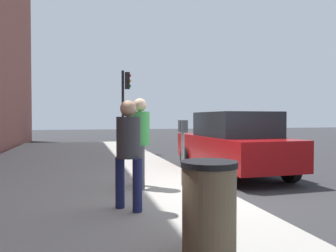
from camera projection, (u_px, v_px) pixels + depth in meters
ground_plane at (220, 195)px, 6.76m from camera, size 80.00×80.00×0.00m
sidewalk_slab at (70, 201)px, 5.99m from camera, size 28.00×6.00×0.15m
parking_meter at (183, 138)px, 6.95m from camera, size 0.36×0.12×1.41m
pedestrian_at_meter at (140, 134)px, 6.77m from camera, size 0.56×0.41×1.87m
pedestrian_bystander at (128, 146)px, 5.11m from camera, size 0.44×0.39×1.73m
parked_sedan_near at (233, 143)px, 9.16m from camera, size 4.44×2.04×1.77m
traffic_signal at (125, 97)px, 14.70m from camera, size 0.24×0.44×3.60m
trash_bin at (209, 210)px, 3.35m from camera, size 0.59×0.59×1.01m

